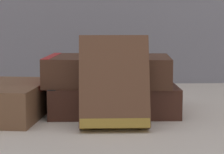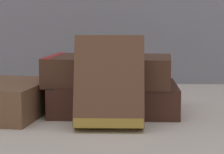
{
  "view_description": "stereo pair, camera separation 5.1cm",
  "coord_description": "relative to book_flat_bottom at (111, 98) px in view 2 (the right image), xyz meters",
  "views": [
    {
      "loc": [
        -0.01,
        -0.69,
        0.14
      ],
      "look_at": [
        0.02,
        -0.0,
        0.06
      ],
      "focal_mm": 75.0,
      "sensor_mm": 36.0,
      "label": 1
    },
    {
      "loc": [
        0.04,
        -0.69,
        0.14
      ],
      "look_at": [
        0.02,
        -0.0,
        0.06
      ],
      "focal_mm": 75.0,
      "sensor_mm": 36.0,
      "label": 2
    }
  ],
  "objects": [
    {
      "name": "ground_plane",
      "position": [
        -0.02,
        -0.03,
        -0.02
      ],
      "size": [
        3.0,
        3.0,
        0.0
      ],
      "primitive_type": "plane",
      "color": "beige"
    },
    {
      "name": "book_leaning_front",
      "position": [
        0.0,
        -0.11,
        0.03
      ],
      "size": [
        0.09,
        0.06,
        0.12
      ],
      "rotation": [
        -0.31,
        0.0,
        0.0
      ],
      "color": "brown",
      "rests_on": "ground_plane"
    },
    {
      "name": "book_flat_bottom",
      "position": [
        0.0,
        0.0,
        0.0
      ],
      "size": [
        0.19,
        0.15,
        0.04
      ],
      "rotation": [
        0.0,
        0.0,
        -0.01
      ],
      "color": "#422319",
      "rests_on": "ground_plane"
    },
    {
      "name": "book_flat_top",
      "position": [
        -0.01,
        -0.01,
        0.04
      ],
      "size": [
        0.2,
        0.14,
        0.04
      ],
      "rotation": [
        0.0,
        0.0,
        -0.09
      ],
      "color": "#4C2D1E",
      "rests_on": "book_flat_bottom"
    },
    {
      "name": "pocket_watch",
      "position": [
        0.02,
        -0.01,
        0.07
      ],
      "size": [
        0.05,
        0.05,
        0.01
      ],
      "color": "silver",
      "rests_on": "book_flat_top"
    },
    {
      "name": "reading_glasses",
      "position": [
        -0.08,
        0.12,
        -0.02
      ],
      "size": [
        0.09,
        0.04,
        0.0
      ],
      "rotation": [
        0.0,
        0.0,
        -0.0
      ],
      "color": "black",
      "rests_on": "ground_plane"
    }
  ]
}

